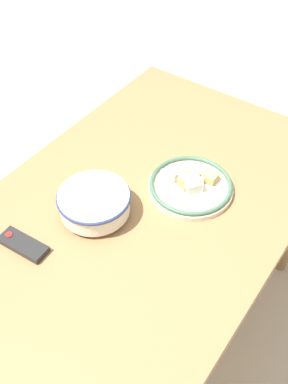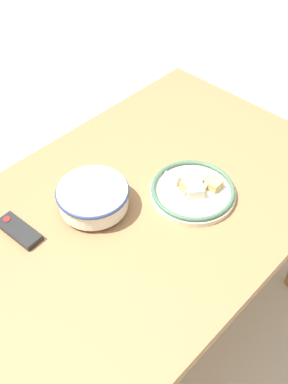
{
  "view_description": "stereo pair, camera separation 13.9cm",
  "coord_description": "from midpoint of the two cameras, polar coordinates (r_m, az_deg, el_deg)",
  "views": [
    {
      "loc": [
        -0.78,
        -0.56,
        1.82
      ],
      "look_at": [
        0.01,
        -0.0,
        0.81
      ],
      "focal_mm": 42.0,
      "sensor_mm": 36.0,
      "label": 1
    },
    {
      "loc": [
        -0.69,
        -0.67,
        1.82
      ],
      "look_at": [
        0.01,
        -0.0,
        0.81
      ],
      "focal_mm": 42.0,
      "sensor_mm": 36.0,
      "label": 2
    }
  ],
  "objects": [
    {
      "name": "ground_plane",
      "position": [
        2.05,
        -2.19,
        -16.11
      ],
      "size": [
        8.0,
        8.0,
        0.0
      ],
      "primitive_type": "plane",
      "color": "#B7A88E"
    },
    {
      "name": "dining_table",
      "position": [
        1.48,
        -2.91,
        -3.79
      ],
      "size": [
        1.38,
        0.88,
        0.77
      ],
      "color": "olive",
      "rests_on": "ground_plane"
    },
    {
      "name": "noodle_bowl",
      "position": [
        1.37,
        -9.23,
        -1.44
      ],
      "size": [
        0.22,
        0.22,
        0.08
      ],
      "color": "silver",
      "rests_on": "dining_table"
    },
    {
      "name": "food_plate",
      "position": [
        1.45,
        3.22,
        0.72
      ],
      "size": [
        0.28,
        0.28,
        0.05
      ],
      "color": "beige",
      "rests_on": "dining_table"
    },
    {
      "name": "tv_remote",
      "position": [
        1.36,
        -17.96,
        -6.54
      ],
      "size": [
        0.07,
        0.15,
        0.02
      ],
      "rotation": [
        0.0,
        0.0,
        0.07
      ],
      "color": "black",
      "rests_on": "dining_table"
    }
  ]
}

